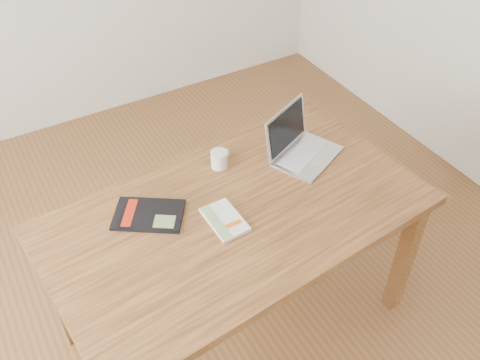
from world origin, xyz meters
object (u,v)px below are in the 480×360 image
laptop (300,146)px  white_guidebook (225,220)px  coffee_mug (219,159)px  black_guidebook (149,215)px  desk (237,227)px

laptop → white_guidebook: bearing=178.0°
laptop → coffee_mug: size_ratio=3.62×
white_guidebook → black_guidebook: size_ratio=0.62×
white_guidebook → coffee_mug: bearing=64.2°
black_guidebook → laptop: laptop is taller
black_guidebook → coffee_mug: coffee_mug is taller
coffee_mug → white_guidebook: bearing=-137.6°
desk → black_guidebook: black_guidebook is taller
desk → white_guidebook: 0.12m
desk → black_guidebook: bearing=148.7°
desk → white_guidebook: bearing=-166.0°
coffee_mug → desk: bearing=-127.5°
black_guidebook → white_guidebook: bearing=-91.8°
desk → coffee_mug: size_ratio=15.44×
white_guidebook → laptop: bearing=21.5°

